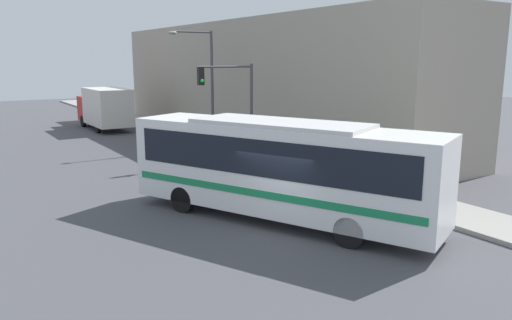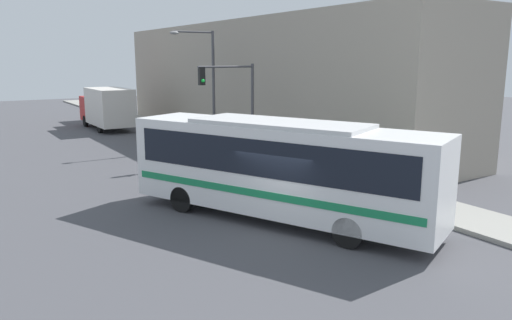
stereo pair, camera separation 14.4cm
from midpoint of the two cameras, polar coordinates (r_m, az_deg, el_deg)
The scene contains 10 objects.
ground_plane at distance 16.19m, azimuth 3.81°, elevation -7.97°, with size 120.00×120.00×0.00m, color #47474C.
sidewalk at distance 35.91m, azimuth -7.73°, elevation 2.88°, with size 2.49×70.00×0.15m.
building_facade at distance 35.37m, azimuth 0.19°, elevation 9.10°, with size 6.00×32.95×7.82m.
city_bus at distance 16.61m, azimuth 2.89°, elevation -0.50°, with size 6.64×10.87×3.39m.
delivery_truck at distance 40.47m, azimuth -16.58°, elevation 5.82°, with size 2.48×7.16×3.19m.
fire_hydrant at distance 22.09m, azimuth 8.45°, elevation -1.31°, with size 0.22×0.30×0.79m.
traffic_light_pole at distance 26.33m, azimuth -2.40°, elevation 7.57°, with size 3.28×0.35×4.99m.
parking_meter at distance 26.27m, azimuth 0.70°, elevation 1.85°, with size 0.14×0.14×1.23m.
street_lamp at distance 30.79m, azimuth -5.43°, elevation 9.41°, with size 2.86×0.28×6.89m.
pedestrian_near_corner at distance 24.52m, azimuth 5.43°, elevation 1.25°, with size 0.34×0.34×1.76m.
Camera 2 is at (-9.01, -12.32, 5.39)m, focal length 35.00 mm.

